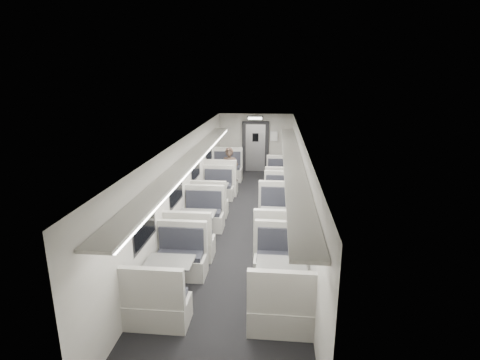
% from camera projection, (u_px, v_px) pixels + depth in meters
% --- Properties ---
extents(room, '(3.24, 12.24, 2.64)m').
position_uv_depth(room, '(242.00, 183.00, 9.74)').
color(room, black).
rests_on(room, ground).
extents(booth_left_a, '(1.15, 2.32, 1.24)m').
position_uv_depth(booth_left_a, '(224.00, 176.00, 13.48)').
color(booth_left_a, '#AEAAA3').
rests_on(booth_left_a, room).
extents(booth_left_b, '(1.01, 2.04, 1.09)m').
position_uv_depth(booth_left_b, '(214.00, 195.00, 11.47)').
color(booth_left_b, '#AEAAA3').
rests_on(booth_left_b, room).
extents(booth_left_c, '(1.06, 2.15, 1.15)m').
position_uv_depth(booth_left_c, '(197.00, 227.00, 9.03)').
color(booth_left_c, '#AEAAA3').
rests_on(booth_left_c, room).
extents(booth_left_d, '(1.03, 2.08, 1.11)m').
position_uv_depth(booth_left_d, '(170.00, 279.00, 6.78)').
color(booth_left_d, '#AEAAA3').
rests_on(booth_left_d, room).
extents(booth_right_a, '(0.97, 1.97, 1.05)m').
position_uv_depth(booth_right_a, '(279.00, 180.00, 13.13)').
color(booth_right_a, '#AEAAA3').
rests_on(booth_right_a, room).
extents(booth_right_b, '(0.98, 1.99, 1.06)m').
position_uv_depth(booth_right_b, '(280.00, 202.00, 10.85)').
color(booth_right_b, '#AEAAA3').
rests_on(booth_right_b, room).
extents(booth_right_c, '(1.15, 2.34, 1.25)m').
position_uv_depth(booth_right_c, '(280.00, 227.00, 8.95)').
color(booth_right_c, '#AEAAA3').
rests_on(booth_right_c, room).
extents(booth_right_d, '(1.06, 2.14, 1.15)m').
position_uv_depth(booth_right_d, '(281.00, 282.00, 6.66)').
color(booth_right_d, '#AEAAA3').
rests_on(booth_right_d, room).
extents(passenger, '(0.64, 0.47, 1.64)m').
position_uv_depth(passenger, '(229.00, 172.00, 12.41)').
color(passenger, black).
rests_on(passenger, room).
extents(window_a, '(0.02, 1.18, 0.84)m').
position_uv_depth(window_a, '(209.00, 151.00, 13.10)').
color(window_a, black).
rests_on(window_a, room).
extents(window_b, '(0.02, 1.18, 0.84)m').
position_uv_depth(window_b, '(196.00, 166.00, 10.99)').
color(window_b, black).
rests_on(window_b, room).
extents(window_c, '(0.02, 1.18, 0.84)m').
position_uv_depth(window_c, '(176.00, 187.00, 8.88)').
color(window_c, black).
rests_on(window_c, room).
extents(window_d, '(0.02, 1.18, 0.84)m').
position_uv_depth(window_d, '(145.00, 223.00, 6.78)').
color(window_d, black).
rests_on(window_d, room).
extents(luggage_rack_left, '(0.46, 10.40, 0.09)m').
position_uv_depth(luggage_rack_left, '(192.00, 158.00, 9.38)').
color(luggage_rack_left, '#AEAAA3').
rests_on(luggage_rack_left, room).
extents(luggage_rack_right, '(0.46, 10.40, 0.09)m').
position_uv_depth(luggage_rack_right, '(292.00, 160.00, 9.14)').
color(luggage_rack_right, '#AEAAA3').
rests_on(luggage_rack_right, room).
extents(vestibule_door, '(1.10, 0.13, 2.10)m').
position_uv_depth(vestibule_door, '(255.00, 147.00, 15.46)').
color(vestibule_door, black).
rests_on(vestibule_door, room).
extents(exit_sign, '(0.62, 0.12, 0.16)m').
position_uv_depth(exit_sign, '(255.00, 118.00, 14.66)').
color(exit_sign, black).
rests_on(exit_sign, room).
extents(wall_notice, '(0.32, 0.02, 0.40)m').
position_uv_depth(wall_notice, '(274.00, 136.00, 15.26)').
color(wall_notice, silver).
rests_on(wall_notice, room).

